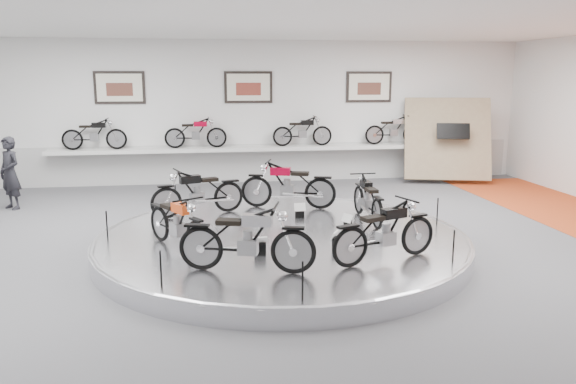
{
  "coord_description": "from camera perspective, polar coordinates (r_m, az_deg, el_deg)",
  "views": [
    {
      "loc": [
        -1.32,
        -9.01,
        2.99
      ],
      "look_at": [
        0.15,
        0.6,
        0.99
      ],
      "focal_mm": 35.0,
      "sensor_mm": 36.0,
      "label": 1
    }
  ],
  "objects": [
    {
      "name": "display_panel",
      "position": [
        16.71,
        15.88,
        5.22
      ],
      "size": [
        2.56,
        1.52,
        2.3
      ],
      "primitive_type": "cube",
      "rotation": [
        -0.35,
        0.0,
        -0.26
      ],
      "color": "#978564",
      "rests_on": "floor"
    },
    {
      "name": "ceiling",
      "position": [
        9.16,
        -0.37,
        17.97
      ],
      "size": [
        16.0,
        16.0,
        0.0
      ],
      "primitive_type": "plane",
      "rotation": [
        3.14,
        0.0,
        0.0
      ],
      "color": "white",
      "rests_on": "wall_back"
    },
    {
      "name": "poster_left",
      "position": [
        16.12,
        -16.74,
        10.12
      ],
      "size": [
        1.35,
        0.06,
        0.88
      ],
      "primitive_type": "cube",
      "color": "white",
      "rests_on": "wall_back"
    },
    {
      "name": "visitor",
      "position": [
        14.28,
        -26.4,
        1.73
      ],
      "size": [
        0.72,
        0.7,
        1.67
      ],
      "primitive_type": "imported",
      "rotation": [
        0.0,
        0.0,
        -0.72
      ],
      "color": "black",
      "rests_on": "floor"
    },
    {
      "name": "bike_f",
      "position": [
        8.4,
        9.85,
        -3.94
      ],
      "size": [
        1.66,
        1.04,
        0.92
      ],
      "primitive_type": null,
      "rotation": [
        0.0,
        0.0,
        6.63
      ],
      "color": "black",
      "rests_on": "display_platform"
    },
    {
      "name": "wall_front",
      "position": [
        2.6,
        23.2,
        -11.7
      ],
      "size": [
        16.0,
        0.0,
        16.0
      ],
      "primitive_type": "plane",
      "rotation": [
        -1.57,
        0.0,
        0.0
      ],
      "color": "white",
      "rests_on": "floor"
    },
    {
      "name": "shelf_bike_a",
      "position": [
        16.05,
        -19.08,
        5.37
      ],
      "size": [
        1.22,
        0.43,
        0.73
      ],
      "primitive_type": null,
      "color": "black",
      "rests_on": "shelf"
    },
    {
      "name": "shelf_bike_c",
      "position": [
        16.04,
        1.48,
        6.0
      ],
      "size": [
        1.22,
        0.43,
        0.73
      ],
      "primitive_type": null,
      "color": "black",
      "rests_on": "shelf"
    },
    {
      "name": "shelf_bike_d",
      "position": [
        16.73,
        10.67,
        6.04
      ],
      "size": [
        1.22,
        0.43,
        0.73
      ],
      "primitive_type": null,
      "color": "silver",
      "rests_on": "shelf"
    },
    {
      "name": "bike_c",
      "position": [
        11.15,
        -9.14,
        0.01
      ],
      "size": [
        1.7,
        1.04,
        0.94
      ],
      "primitive_type": null,
      "rotation": [
        0.0,
        0.0,
        3.46
      ],
      "color": "black",
      "rests_on": "display_platform"
    },
    {
      "name": "platform_rim",
      "position": [
        9.79,
        -0.6,
        -4.49
      ],
      "size": [
        6.4,
        6.4,
        0.1
      ],
      "primitive_type": "torus",
      "color": "#B2B2BA",
      "rests_on": "display_platform"
    },
    {
      "name": "bike_a",
      "position": [
        10.66,
        8.11,
        -0.69
      ],
      "size": [
        0.53,
        1.49,
        0.87
      ],
      "primitive_type": null,
      "rotation": [
        0.0,
        0.0,
        1.58
      ],
      "color": "black",
      "rests_on": "display_platform"
    },
    {
      "name": "poster_center",
      "position": [
        16.03,
        -4.04,
        10.57
      ],
      "size": [
        1.35,
        0.06,
        0.88
      ],
      "primitive_type": "cube",
      "color": "white",
      "rests_on": "wall_back"
    },
    {
      "name": "bike_b",
      "position": [
        11.62,
        0.01,
        0.75
      ],
      "size": [
        1.79,
        1.06,
        0.99
      ],
      "primitive_type": null,
      "rotation": [
        0.0,
        0.0,
        2.85
      ],
      "color": "#9B0220",
      "rests_on": "display_platform"
    },
    {
      "name": "shelf",
      "position": [
        15.89,
        -3.88,
        4.42
      ],
      "size": [
        11.0,
        0.55,
        0.1
      ],
      "primitive_type": "cube",
      "color": "silver",
      "rests_on": "wall_back"
    },
    {
      "name": "shelf_bike_b",
      "position": [
        15.79,
        -9.36,
        5.76
      ],
      "size": [
        1.22,
        0.43,
        0.73
      ],
      "primitive_type": null,
      "color": "#9B0220",
      "rests_on": "shelf"
    },
    {
      "name": "poster_right",
      "position": [
        16.69,
        8.23,
        10.52
      ],
      "size": [
        1.35,
        0.06,
        0.88
      ],
      "primitive_type": "cube",
      "color": "white",
      "rests_on": "wall_back"
    },
    {
      "name": "bike_d",
      "position": [
        9.0,
        -11.21,
        -3.02
      ],
      "size": [
        1.23,
        1.58,
        0.89
      ],
      "primitive_type": null,
      "rotation": [
        0.0,
        0.0,
        5.25
      ],
      "color": "#D14012",
      "rests_on": "display_platform"
    },
    {
      "name": "floor",
      "position": [
        9.59,
        -0.34,
        -6.54
      ],
      "size": [
        16.0,
        16.0,
        0.0
      ],
      "primitive_type": "plane",
      "color": "#4C4C4F",
      "rests_on": "ground"
    },
    {
      "name": "dado_band",
      "position": [
        16.23,
        -3.94,
        2.96
      ],
      "size": [
        15.68,
        0.04,
        1.1
      ],
      "primitive_type": "cube",
      "color": "#BCBCBA",
      "rests_on": "floor"
    },
    {
      "name": "display_platform",
      "position": [
        9.82,
        -0.6,
        -5.17
      ],
      "size": [
        6.4,
        6.4,
        0.3
      ],
      "primitive_type": "cylinder",
      "color": "silver",
      "rests_on": "floor"
    },
    {
      "name": "bike_e",
      "position": [
        7.83,
        -4.23,
        -4.74
      ],
      "size": [
        1.75,
        1.01,
        0.97
      ],
      "primitive_type": null,
      "rotation": [
        0.0,
        0.0,
        6.0
      ],
      "color": "silver",
      "rests_on": "display_platform"
    },
    {
      "name": "wall_back",
      "position": [
        16.1,
        -4.02,
        8.08
      ],
      "size": [
        16.0,
        0.0,
        16.0
      ],
      "primitive_type": "plane",
      "rotation": [
        1.57,
        0.0,
        0.0
      ],
      "color": "white",
      "rests_on": "floor"
    }
  ]
}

